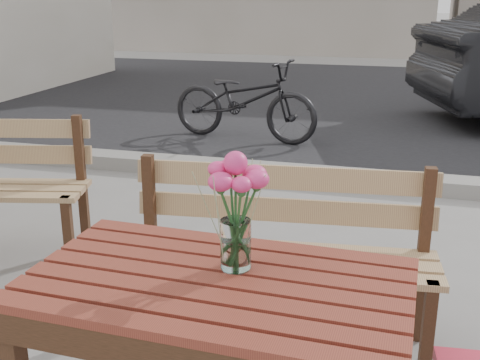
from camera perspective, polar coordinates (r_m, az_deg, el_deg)
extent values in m
cube|color=black|center=(8.82, 12.50, 7.41)|extent=(30.00, 8.00, 0.00)
cube|color=gray|center=(4.91, 9.98, 0.17)|extent=(30.00, 0.25, 0.12)
cube|color=maroon|center=(1.81, -2.24, -9.71)|extent=(1.16, 0.71, 0.03)
cube|color=black|center=(2.40, -11.84, -12.23)|extent=(0.06, 0.06, 0.67)
cube|color=#9B7450|center=(2.57, 3.69, -7.51)|extent=(1.37, 0.50, 0.03)
cube|color=#9B7450|center=(2.67, 4.21, -1.33)|extent=(1.33, 0.16, 0.36)
cube|color=black|center=(2.66, -10.28, -11.90)|extent=(0.05, 0.05, 0.44)
cube|color=black|center=(2.56, 17.40, -13.75)|extent=(0.05, 0.05, 0.44)
cube|color=black|center=(2.83, -8.46, -5.64)|extent=(0.05, 0.05, 0.81)
cube|color=black|center=(2.74, 16.94, -7.10)|extent=(0.05, 0.05, 0.81)
cylinder|color=white|center=(1.83, -0.41, -6.12)|extent=(0.09, 0.09, 0.16)
cylinder|color=#275F2B|center=(1.80, -0.41, -3.85)|extent=(0.06, 0.06, 0.31)
cube|color=black|center=(3.44, -16.00, -5.13)|extent=(0.06, 0.06, 0.45)
cube|color=black|center=(3.65, -14.80, -0.47)|extent=(0.06, 0.06, 0.83)
imported|color=black|center=(6.27, 0.41, 7.61)|extent=(1.66, 0.81, 0.84)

